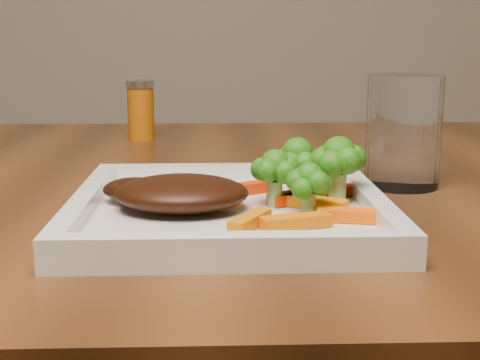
{
  "coord_description": "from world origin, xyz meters",
  "views": [
    {
      "loc": [
        0.13,
        -0.7,
        0.91
      ],
      "look_at": [
        0.15,
        -0.13,
        0.79
      ],
      "focal_mm": 50.0,
      "sensor_mm": 36.0,
      "label": 1
    }
  ],
  "objects_px": {
    "plate": "(229,214)",
    "spice_shaker": "(141,110)",
    "steak": "(182,193)",
    "drinking_glass": "(403,131)"
  },
  "relations": [
    {
      "from": "spice_shaker",
      "to": "drinking_glass",
      "type": "relative_size",
      "value": 0.77
    },
    {
      "from": "plate",
      "to": "steak",
      "type": "height_order",
      "value": "steak"
    },
    {
      "from": "steak",
      "to": "drinking_glass",
      "type": "height_order",
      "value": "drinking_glass"
    },
    {
      "from": "plate",
      "to": "spice_shaker",
      "type": "relative_size",
      "value": 2.93
    },
    {
      "from": "steak",
      "to": "spice_shaker",
      "type": "distance_m",
      "value": 0.48
    },
    {
      "from": "steak",
      "to": "plate",
      "type": "bearing_deg",
      "value": 7.63
    },
    {
      "from": "plate",
      "to": "steak",
      "type": "distance_m",
      "value": 0.05
    },
    {
      "from": "plate",
      "to": "drinking_glass",
      "type": "xyz_separation_m",
      "value": [
        0.19,
        0.13,
        0.05
      ]
    },
    {
      "from": "steak",
      "to": "spice_shaker",
      "type": "height_order",
      "value": "spice_shaker"
    },
    {
      "from": "plate",
      "to": "spice_shaker",
      "type": "distance_m",
      "value": 0.49
    }
  ]
}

